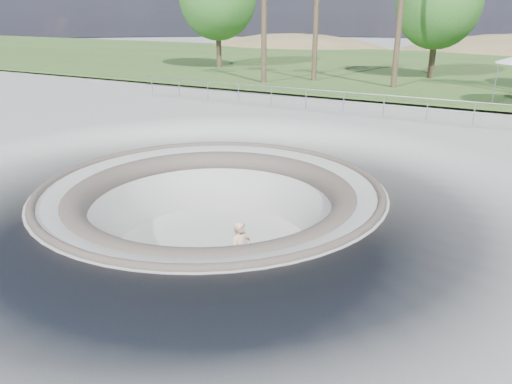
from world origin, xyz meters
TOP-DOWN VIEW (x-y plane):
  - ground at (0.00, 0.00)m, footprint 180.00×180.00m
  - skate_bowl at (0.00, 0.00)m, footprint 14.00×14.00m
  - grass_strip at (0.00, 34.00)m, footprint 180.00×36.00m
  - distant_hills at (3.78, 57.17)m, footprint 103.20×45.00m
  - safety_railing at (0.00, 12.00)m, footprint 25.00×0.06m
  - skateboard at (1.99, -1.70)m, footprint 0.80×0.41m
  - skater at (1.99, -1.70)m, footprint 0.58×0.72m
  - bushy_tree_mid at (1.51, 26.96)m, footprint 5.88×5.35m

SIDE VIEW (x-z plane):
  - distant_hills at x=3.78m, z-range -21.32..7.28m
  - skateboard at x=1.99m, z-range -1.88..-1.80m
  - skate_bowl at x=0.00m, z-range -3.88..0.22m
  - skater at x=1.99m, z-range -1.82..-0.09m
  - ground at x=0.00m, z-range 0.00..0.00m
  - grass_strip at x=0.00m, z-range 0.16..0.28m
  - safety_railing at x=0.00m, z-range 0.18..1.20m
  - bushy_tree_mid at x=1.51m, z-range 1.19..9.68m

